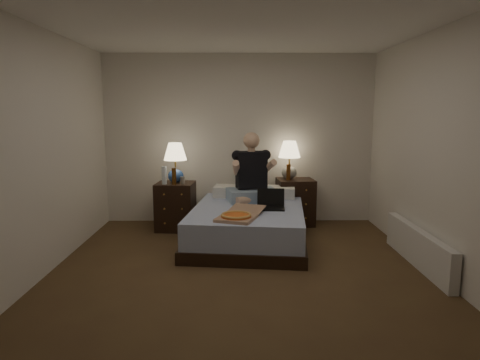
{
  "coord_description": "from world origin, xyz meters",
  "views": [
    {
      "loc": [
        -0.06,
        -4.15,
        1.66
      ],
      "look_at": [
        0.0,
        0.9,
        0.85
      ],
      "focal_mm": 32.0,
      "sensor_mm": 36.0,
      "label": 1
    }
  ],
  "objects_px": {
    "nightstand_right": "(295,202)",
    "lamp_right": "(289,160)",
    "water_bottle": "(164,175)",
    "soda_can": "(183,180)",
    "lamp_left": "(175,163)",
    "beer_bottle_right": "(288,172)",
    "bed": "(248,225)",
    "laptop": "(271,200)",
    "pizza_box": "(236,216)",
    "radiator": "(418,248)",
    "person": "(252,167)",
    "nightstand_left": "(176,206)",
    "beer_bottle_left": "(174,176)"
  },
  "relations": [
    {
      "from": "nightstand_right",
      "to": "lamp_right",
      "type": "height_order",
      "value": "lamp_right"
    },
    {
      "from": "water_bottle",
      "to": "soda_can",
      "type": "height_order",
      "value": "water_bottle"
    },
    {
      "from": "lamp_left",
      "to": "beer_bottle_right",
      "type": "bearing_deg",
      "value": 5.77
    },
    {
      "from": "bed",
      "to": "laptop",
      "type": "relative_size",
      "value": 5.38
    },
    {
      "from": "lamp_left",
      "to": "pizza_box",
      "type": "xyz_separation_m",
      "value": [
        0.85,
        -1.27,
        -0.45
      ]
    },
    {
      "from": "nightstand_right",
      "to": "bed",
      "type": "bearing_deg",
      "value": -133.38
    },
    {
      "from": "water_bottle",
      "to": "radiator",
      "type": "distance_m",
      "value": 3.32
    },
    {
      "from": "bed",
      "to": "pizza_box",
      "type": "bearing_deg",
      "value": -97.2
    },
    {
      "from": "lamp_right",
      "to": "person",
      "type": "xyz_separation_m",
      "value": [
        -0.56,
        -0.5,
        -0.04
      ]
    },
    {
      "from": "nightstand_right",
      "to": "lamp_right",
      "type": "xyz_separation_m",
      "value": [
        -0.1,
        0.01,
        0.62
      ]
    },
    {
      "from": "lamp_right",
      "to": "water_bottle",
      "type": "bearing_deg",
      "value": -167.47
    },
    {
      "from": "soda_can",
      "to": "radiator",
      "type": "height_order",
      "value": "soda_can"
    },
    {
      "from": "nightstand_right",
      "to": "soda_can",
      "type": "relative_size",
      "value": 6.78
    },
    {
      "from": "laptop",
      "to": "lamp_right",
      "type": "bearing_deg",
      "value": 75.08
    },
    {
      "from": "lamp_left",
      "to": "radiator",
      "type": "distance_m",
      "value": 3.28
    },
    {
      "from": "water_bottle",
      "to": "laptop",
      "type": "height_order",
      "value": "water_bottle"
    },
    {
      "from": "bed",
      "to": "radiator",
      "type": "relative_size",
      "value": 1.14
    },
    {
      "from": "nightstand_left",
      "to": "water_bottle",
      "type": "distance_m",
      "value": 0.49
    },
    {
      "from": "lamp_right",
      "to": "nightstand_left",
      "type": "bearing_deg",
      "value": -170.43
    },
    {
      "from": "bed",
      "to": "lamp_left",
      "type": "relative_size",
      "value": 3.26
    },
    {
      "from": "laptop",
      "to": "radiator",
      "type": "height_order",
      "value": "laptop"
    },
    {
      "from": "lamp_left",
      "to": "person",
      "type": "xyz_separation_m",
      "value": [
        1.07,
        -0.24,
        -0.03
      ]
    },
    {
      "from": "bed",
      "to": "beer_bottle_left",
      "type": "distance_m",
      "value": 1.24
    },
    {
      "from": "nightstand_right",
      "to": "lamp_right",
      "type": "bearing_deg",
      "value": 168.12
    },
    {
      "from": "nightstand_left",
      "to": "soda_can",
      "type": "height_order",
      "value": "soda_can"
    },
    {
      "from": "bed",
      "to": "beer_bottle_right",
      "type": "relative_size",
      "value": 7.95
    },
    {
      "from": "radiator",
      "to": "water_bottle",
      "type": "bearing_deg",
      "value": 155.3
    },
    {
      "from": "lamp_right",
      "to": "water_bottle",
      "type": "relative_size",
      "value": 2.24
    },
    {
      "from": "pizza_box",
      "to": "nightstand_left",
      "type": "bearing_deg",
      "value": 143.7
    },
    {
      "from": "bed",
      "to": "radiator",
      "type": "height_order",
      "value": "bed"
    },
    {
      "from": "person",
      "to": "pizza_box",
      "type": "bearing_deg",
      "value": -113.15
    },
    {
      "from": "beer_bottle_left",
      "to": "laptop",
      "type": "distance_m",
      "value": 1.42
    },
    {
      "from": "pizza_box",
      "to": "water_bottle",
      "type": "bearing_deg",
      "value": 150.33
    },
    {
      "from": "bed",
      "to": "person",
      "type": "xyz_separation_m",
      "value": [
        0.06,
        0.4,
        0.69
      ]
    },
    {
      "from": "lamp_left",
      "to": "lamp_right",
      "type": "height_order",
      "value": "lamp_right"
    },
    {
      "from": "beer_bottle_left",
      "to": "radiator",
      "type": "bearing_deg",
      "value": -25.12
    },
    {
      "from": "soda_can",
      "to": "beer_bottle_right",
      "type": "xyz_separation_m",
      "value": [
        1.5,
        0.28,
        0.07
      ]
    },
    {
      "from": "lamp_left",
      "to": "pizza_box",
      "type": "bearing_deg",
      "value": -56.35
    },
    {
      "from": "beer_bottle_right",
      "to": "laptop",
      "type": "height_order",
      "value": "beer_bottle_right"
    },
    {
      "from": "soda_can",
      "to": "person",
      "type": "distance_m",
      "value": 0.99
    },
    {
      "from": "person",
      "to": "laptop",
      "type": "height_order",
      "value": "person"
    },
    {
      "from": "nightstand_left",
      "to": "soda_can",
      "type": "distance_m",
      "value": 0.41
    },
    {
      "from": "lamp_left",
      "to": "person",
      "type": "bearing_deg",
      "value": -12.85
    },
    {
      "from": "lamp_left",
      "to": "bed",
      "type": "bearing_deg",
      "value": -32.81
    },
    {
      "from": "soda_can",
      "to": "beer_bottle_right",
      "type": "relative_size",
      "value": 0.43
    },
    {
      "from": "beer_bottle_right",
      "to": "pizza_box",
      "type": "relative_size",
      "value": 0.3
    },
    {
      "from": "lamp_left",
      "to": "soda_can",
      "type": "height_order",
      "value": "lamp_left"
    },
    {
      "from": "lamp_left",
      "to": "beer_bottle_left",
      "type": "relative_size",
      "value": 2.43
    },
    {
      "from": "beer_bottle_left",
      "to": "person",
      "type": "bearing_deg",
      "value": -3.59
    },
    {
      "from": "person",
      "to": "nightstand_right",
      "type": "bearing_deg",
      "value": 25.23
    }
  ]
}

